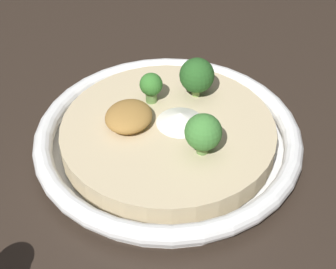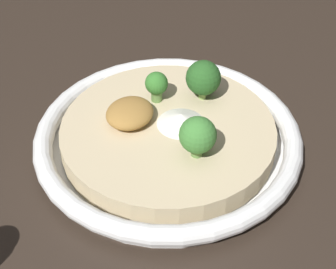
{
  "view_description": "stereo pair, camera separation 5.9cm",
  "coord_description": "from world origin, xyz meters",
  "px_view_note": "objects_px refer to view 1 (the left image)",
  "views": [
    {
      "loc": [
        -0.41,
        -0.16,
        0.41
      ],
      "look_at": [
        0.0,
        0.0,
        0.02
      ],
      "focal_mm": 55.0,
      "sensor_mm": 36.0,
      "label": 1
    },
    {
      "loc": [
        -0.39,
        -0.21,
        0.41
      ],
      "look_at": [
        0.0,
        0.0,
        0.02
      ],
      "focal_mm": 55.0,
      "sensor_mm": 36.0,
      "label": 2
    }
  ],
  "objects_px": {
    "risotto_bowl": "(168,137)",
    "broccoli_front": "(203,133)",
    "broccoli_back_right": "(151,86)",
    "broccoli_front_right": "(197,76)"
  },
  "relations": [
    {
      "from": "broccoli_front_right",
      "to": "broccoli_back_right",
      "type": "relative_size",
      "value": 1.31
    },
    {
      "from": "risotto_bowl",
      "to": "broccoli_front",
      "type": "height_order",
      "value": "broccoli_front"
    },
    {
      "from": "broccoli_back_right",
      "to": "broccoli_front",
      "type": "xyz_separation_m",
      "value": [
        -0.06,
        -0.08,
        0.0
      ]
    },
    {
      "from": "broccoli_front",
      "to": "risotto_bowl",
      "type": "bearing_deg",
      "value": 61.71
    },
    {
      "from": "broccoli_front_right",
      "to": "risotto_bowl",
      "type": "bearing_deg",
      "value": 170.3
    },
    {
      "from": "broccoli_back_right",
      "to": "broccoli_front",
      "type": "relative_size",
      "value": 0.81
    },
    {
      "from": "risotto_bowl",
      "to": "broccoli_front",
      "type": "bearing_deg",
      "value": -118.29
    },
    {
      "from": "risotto_bowl",
      "to": "broccoli_front",
      "type": "xyz_separation_m",
      "value": [
        -0.03,
        -0.05,
        0.04
      ]
    },
    {
      "from": "broccoli_back_right",
      "to": "broccoli_front",
      "type": "distance_m",
      "value": 0.1
    },
    {
      "from": "broccoli_front_right",
      "to": "broccoli_back_right",
      "type": "xyz_separation_m",
      "value": [
        -0.03,
        0.05,
        -0.01
      ]
    }
  ]
}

